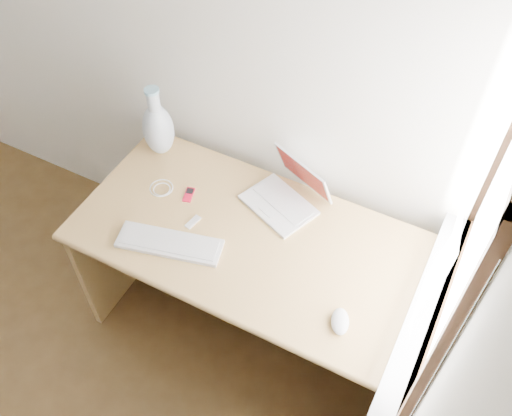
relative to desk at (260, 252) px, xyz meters
The scene contains 10 objects.
back_wall 1.28m from the desk, 160.16° to the left, with size 3.50×0.04×2.60m, color white.
window 1.06m from the desk, ahead, with size 0.11×0.99×1.10m.
desk is the anchor object (origin of this frame).
laptop 0.31m from the desk, 78.31° to the left, with size 0.35×0.34×0.20m.
external_keyboard 0.44m from the desk, 134.34° to the right, with size 0.44×0.23×0.02m.
mouse 0.60m from the desk, 31.42° to the right, with size 0.07×0.11×0.04m, color white.
ipod 0.40m from the desk, behind, with size 0.06×0.09×0.01m.
cable_coil 0.52m from the desk, behind, with size 0.10×0.10×0.01m, color white.
remote 0.35m from the desk, 151.76° to the right, with size 0.03×0.08×0.01m, color white.
vase 0.71m from the desk, 164.65° to the left, with size 0.14×0.14×0.35m.
Camera 1 is at (1.63, 0.09, 2.60)m, focal length 40.00 mm.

